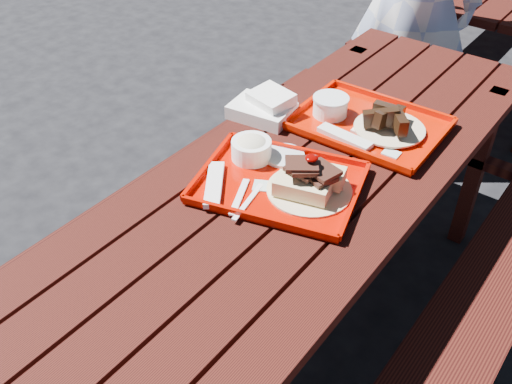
% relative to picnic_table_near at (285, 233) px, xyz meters
% --- Properties ---
extents(ground, '(60.00, 60.00, 0.00)m').
position_rel_picnic_table_near_xyz_m(ground, '(0.00, 0.00, -0.56)').
color(ground, black).
rests_on(ground, ground).
extents(picnic_table_near, '(1.41, 2.40, 0.75)m').
position_rel_picnic_table_near_xyz_m(picnic_table_near, '(0.00, 0.00, 0.00)').
color(picnic_table_near, '#39110B').
rests_on(picnic_table_near, ground).
extents(near_tray, '(0.54, 0.47, 0.15)m').
position_rel_picnic_table_near_xyz_m(near_tray, '(-0.02, 0.00, 0.22)').
color(near_tray, '#B40C00').
rests_on(near_tray, picnic_table_near).
extents(far_tray, '(0.49, 0.39, 0.08)m').
position_rel_picnic_table_near_xyz_m(far_tray, '(0.03, 0.42, 0.21)').
color(far_tray, '#BE1400').
rests_on(far_tray, picnic_table_near).
extents(white_cloth, '(0.23, 0.19, 0.09)m').
position_rel_picnic_table_near_xyz_m(white_cloth, '(-0.29, 0.28, 0.23)').
color(white_cloth, white).
rests_on(white_cloth, picnic_table_near).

